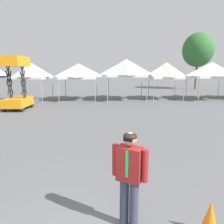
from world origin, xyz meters
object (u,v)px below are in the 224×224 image
at_px(canopy_tent_behind_center, 212,70).
at_px(scissor_lift, 18,94).
at_px(canopy_tent_far_right, 79,71).
at_px(canopy_tent_behind_left, 33,71).
at_px(tree_behind_tents_left, 199,50).
at_px(person_foreground, 130,174).
at_px(canopy_tent_far_left, 167,71).
at_px(traffic_cone_lot_center, 211,218).
at_px(canopy_tent_right_of_center, 127,68).

height_order(canopy_tent_behind_center, scissor_lift, scissor_lift).
relative_size(canopy_tent_far_right, canopy_tent_behind_center, 0.95).
xyz_separation_m(canopy_tent_behind_left, tree_behind_tents_left, (19.43, 11.85, 2.88)).
distance_m(canopy_tent_behind_center, person_foreground, 18.76).
bearing_deg(canopy_tent_behind_center, canopy_tent_far_left, 176.94).
bearing_deg(canopy_tent_behind_center, canopy_tent_far_right, -178.06).
height_order(canopy_tent_behind_center, traffic_cone_lot_center, canopy_tent_behind_center).
distance_m(person_foreground, traffic_cone_lot_center, 1.55).
distance_m(canopy_tent_far_left, canopy_tent_behind_center, 4.18).
bearing_deg(person_foreground, canopy_tent_behind_center, 61.23).
xyz_separation_m(canopy_tent_behind_left, person_foreground, (7.46, -15.45, -1.67)).
bearing_deg(tree_behind_tents_left, traffic_cone_lot_center, -111.12).
bearing_deg(canopy_tent_behind_center, canopy_tent_right_of_center, -178.35).
xyz_separation_m(person_foreground, traffic_cone_lot_center, (1.36, -0.19, -0.71)).
relative_size(canopy_tent_behind_left, canopy_tent_right_of_center, 0.91).
distance_m(canopy_tent_behind_left, scissor_lift, 4.44).
distance_m(canopy_tent_behind_center, scissor_lift, 16.85).
xyz_separation_m(canopy_tent_far_right, canopy_tent_far_left, (8.17, 0.64, 0.05)).
xyz_separation_m(canopy_tent_behind_center, tree_behind_tents_left, (2.99, 10.92, 2.81)).
height_order(canopy_tent_right_of_center, tree_behind_tents_left, tree_behind_tents_left).
bearing_deg(canopy_tent_behind_center, scissor_lift, -162.42).
bearing_deg(person_foreground, canopy_tent_far_right, 101.89).
height_order(canopy_tent_far_right, canopy_tent_far_left, canopy_tent_far_left).
distance_m(canopy_tent_far_left, person_foreground, 17.37).
relative_size(canopy_tent_behind_center, traffic_cone_lot_center, 5.53).
distance_m(canopy_tent_far_left, tree_behind_tents_left, 13.19).
height_order(canopy_tent_right_of_center, traffic_cone_lot_center, canopy_tent_right_of_center).
bearing_deg(traffic_cone_lot_center, canopy_tent_far_left, 78.37).
relative_size(canopy_tent_behind_left, canopy_tent_far_right, 1.01).
xyz_separation_m(canopy_tent_far_left, traffic_cone_lot_center, (-3.45, -16.79, -2.40)).
height_order(canopy_tent_right_of_center, scissor_lift, canopy_tent_right_of_center).
height_order(scissor_lift, person_foreground, scissor_lift).
bearing_deg(canopy_tent_far_left, canopy_tent_right_of_center, -173.21).
bearing_deg(person_foreground, canopy_tent_far_left, 73.83).
relative_size(canopy_tent_right_of_center, person_foreground, 2.11).
xyz_separation_m(scissor_lift, person_foreground, (7.00, -11.31, -0.11)).
height_order(person_foreground, traffic_cone_lot_center, person_foreground).
bearing_deg(person_foreground, tree_behind_tents_left, 66.31).
bearing_deg(canopy_tent_behind_left, traffic_cone_lot_center, -60.58).
bearing_deg(scissor_lift, canopy_tent_far_left, 24.12).
distance_m(canopy_tent_right_of_center, tree_behind_tents_left, 15.86).
height_order(canopy_tent_behind_left, tree_behind_tents_left, tree_behind_tents_left).
relative_size(canopy_tent_right_of_center, canopy_tent_behind_center, 1.06).
relative_size(canopy_tent_right_of_center, scissor_lift, 1.01).
relative_size(canopy_tent_behind_left, person_foreground, 1.91).
bearing_deg(tree_behind_tents_left, canopy_tent_far_right, -143.51).
height_order(canopy_tent_far_left, traffic_cone_lot_center, canopy_tent_far_left).
bearing_deg(scissor_lift, canopy_tent_far_right, 51.90).
bearing_deg(canopy_tent_far_left, traffic_cone_lot_center, -101.63).
distance_m(scissor_lift, traffic_cone_lot_center, 14.24).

